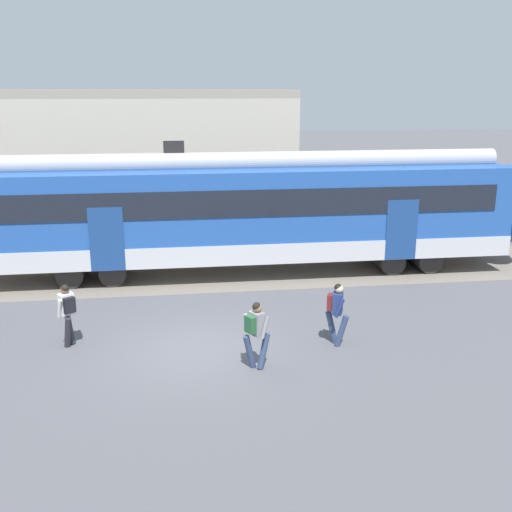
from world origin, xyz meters
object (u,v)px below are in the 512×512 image
object	(u,v)px
commuter_train	(2,218)
pedestrian_navy	(337,309)
pedestrian_grey	(256,330)
pedestrian_white	(67,310)

from	to	relation	value
commuter_train	pedestrian_navy	world-z (taller)	commuter_train
commuter_train	pedestrian_grey	size ratio (longest dim) A/B	22.83
commuter_train	pedestrian_grey	world-z (taller)	commuter_train
pedestrian_white	pedestrian_navy	world-z (taller)	same
commuter_train	pedestrian_white	xyz separation A→B (m)	(2.97, -5.82, -1.26)
commuter_train	pedestrian_white	size ratio (longest dim) A/B	22.83
pedestrian_white	pedestrian_navy	bearing A→B (deg)	-7.08
commuter_train	pedestrian_grey	xyz separation A→B (m)	(7.56, -7.76, -1.26)
pedestrian_grey	pedestrian_navy	distance (m)	2.49
pedestrian_grey	pedestrian_navy	world-z (taller)	same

